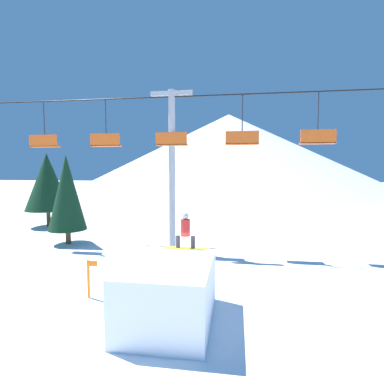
% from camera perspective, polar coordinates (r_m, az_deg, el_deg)
% --- Properties ---
extents(ground_plane, '(220.00, 220.00, 0.00)m').
position_cam_1_polar(ground_plane, '(10.95, -3.48, -21.34)').
color(ground_plane, white).
extents(mountain_ridge, '(72.92, 72.92, 18.06)m').
position_cam_1_polar(mountain_ridge, '(74.29, 6.97, 7.58)').
color(mountain_ridge, silver).
rests_on(mountain_ridge, ground_plane).
extents(snow_ramp, '(2.62, 3.62, 1.90)m').
position_cam_1_polar(snow_ramp, '(9.82, -4.38, -18.38)').
color(snow_ramp, white).
rests_on(snow_ramp, ground_plane).
extents(snowboarder, '(1.58, 0.34, 1.30)m').
position_cam_1_polar(snowboarder, '(10.78, -1.28, -7.44)').
color(snowboarder, yellow).
rests_on(snowboarder, snow_ramp).
extents(chairlift, '(23.30, 0.44, 9.24)m').
position_cam_1_polar(chairlift, '(17.29, -3.88, 7.63)').
color(chairlift, '#9E9EA3').
rests_on(chairlift, ground_plane).
extents(pine_tree_near, '(2.35, 2.35, 5.68)m').
position_cam_1_polar(pine_tree_near, '(20.51, -22.73, -0.11)').
color(pine_tree_near, '#4C3823').
rests_on(pine_tree_near, ground_plane).
extents(pine_tree_far, '(3.54, 3.54, 6.09)m').
position_cam_1_polar(pine_tree_far, '(27.50, -25.86, 1.76)').
color(pine_tree_far, '#4C3823').
rests_on(pine_tree_far, ground_plane).
extents(trail_marker, '(0.41, 0.10, 1.42)m').
position_cam_1_polar(trail_marker, '(12.07, -19.04, -15.15)').
color(trail_marker, orange).
rests_on(trail_marker, ground_plane).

